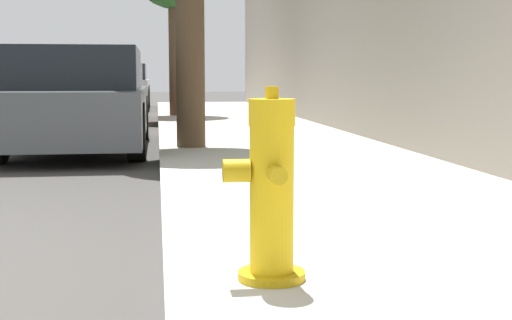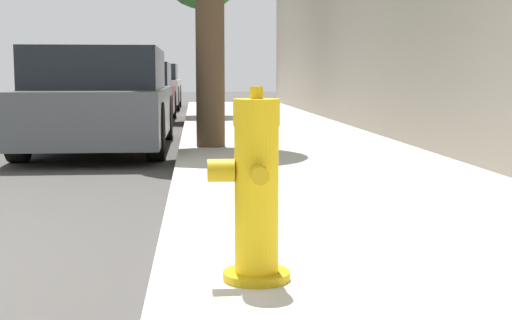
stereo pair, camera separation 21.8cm
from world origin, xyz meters
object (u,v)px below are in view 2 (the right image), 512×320
Objects in this scene: parked_car_far at (149,87)px; parked_car_near at (102,101)px; parked_car_mid at (130,93)px; fire_hydrant at (255,192)px.

parked_car_near is at bearing -89.35° from parked_car_far.
parked_car_far is (-0.13, 11.79, -0.00)m from parked_car_near.
parked_car_mid is at bearing -90.02° from parked_car_far.
parked_car_mid is 0.93× the size of parked_car_far.
fire_hydrant is 18.49m from parked_car_far.
fire_hydrant is 0.20× the size of parked_car_mid.
parked_car_far is (0.00, 6.19, 0.04)m from parked_car_mid.
fire_hydrant is at bearing -85.01° from parked_car_far.
parked_car_far is at bearing 90.65° from parked_car_near.
parked_car_near is 5.60m from parked_car_mid.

